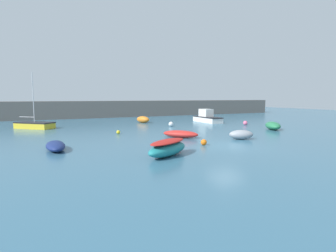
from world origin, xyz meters
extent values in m
cube|color=#38667F|center=(0.00, 0.00, -0.10)|extent=(120.00, 120.00, 0.20)
cube|color=#66605B|center=(0.00, 30.85, 1.42)|extent=(67.12, 3.28, 2.84)
ellipsoid|color=red|center=(-1.22, 4.69, 0.31)|extent=(2.95, 3.15, 0.62)
cube|color=white|center=(8.77, 15.50, 0.33)|extent=(1.78, 5.07, 0.66)
cube|color=black|center=(8.77, 15.50, 0.72)|extent=(1.81, 5.17, 0.12)
cube|color=silver|center=(8.77, 15.87, 1.24)|extent=(1.26, 2.01, 1.16)
ellipsoid|color=teal|center=(-5.24, -1.25, 0.40)|extent=(3.63, 2.89, 0.79)
ellipsoid|color=red|center=(-5.24, -1.25, 0.84)|extent=(3.27, 2.60, 0.24)
cube|color=yellow|center=(-12.85, 17.56, 0.30)|extent=(4.29, 4.12, 0.61)
cube|color=black|center=(-12.85, 17.56, 0.67)|extent=(4.37, 4.20, 0.12)
cylinder|color=silver|center=(-12.85, 17.56, 3.38)|extent=(0.08, 0.08, 5.55)
cylinder|color=silver|center=(-13.62, 18.25, 1.26)|extent=(1.57, 1.43, 0.07)
ellipsoid|color=#287A4C|center=(10.53, 5.49, 0.42)|extent=(2.98, 3.51, 0.83)
ellipsoid|color=navy|center=(-11.23, 3.40, 0.29)|extent=(1.25, 3.13, 0.58)
ellipsoid|color=orange|center=(0.38, 18.67, 0.44)|extent=(1.82, 2.41, 0.88)
ellipsoid|color=gray|center=(2.89, 1.72, 0.39)|extent=(2.20, 1.75, 0.78)
sphere|color=yellow|center=(-5.55, 9.12, 0.18)|extent=(0.36, 0.36, 0.36)
sphere|color=#EA668C|center=(10.92, 10.24, 0.27)|extent=(0.54, 0.54, 0.54)
sphere|color=white|center=(1.85, 12.89, 0.28)|extent=(0.56, 0.56, 0.56)
sphere|color=orange|center=(-1.42, 0.73, 0.22)|extent=(0.44, 0.44, 0.44)
camera|label=1|loc=(-11.78, -15.12, 3.47)|focal=28.00mm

